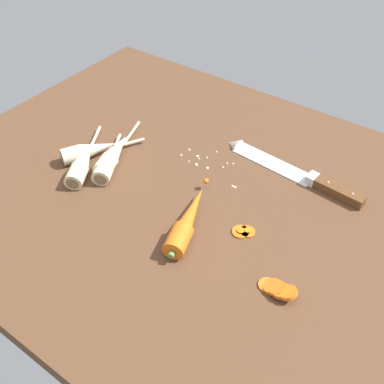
# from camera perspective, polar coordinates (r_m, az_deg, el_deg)

# --- Properties ---
(ground_plane) EXTENTS (1.20, 0.90, 0.04)m
(ground_plane) POSITION_cam_1_polar(r_m,az_deg,el_deg) (0.98, 0.68, -0.85)
(ground_plane) COLOR brown
(chefs_knife) EXTENTS (0.35, 0.06, 0.04)m
(chefs_knife) POSITION_cam_1_polar(r_m,az_deg,el_deg) (1.03, 12.24, 2.84)
(chefs_knife) COLOR silver
(chefs_knife) RESTS_ON ground_plane
(whole_carrot) EXTENTS (0.09, 0.22, 0.04)m
(whole_carrot) POSITION_cam_1_polar(r_m,az_deg,el_deg) (0.87, -0.63, -3.74)
(whole_carrot) COLOR orange
(whole_carrot) RESTS_ON ground_plane
(parsnip_front) EXTENTS (0.12, 0.18, 0.04)m
(parsnip_front) POSITION_cam_1_polar(r_m,az_deg,el_deg) (1.07, -12.91, 5.18)
(parsnip_front) COLOR beige
(parsnip_front) RESTS_ON ground_plane
(parsnip_mid_left) EXTENTS (0.11, 0.17, 0.04)m
(parsnip_mid_left) POSITION_cam_1_polar(r_m,az_deg,el_deg) (1.03, -10.79, 3.68)
(parsnip_mid_left) COLOR beige
(parsnip_mid_left) RESTS_ON ground_plane
(parsnip_mid_right) EXTENTS (0.09, 0.21, 0.04)m
(parsnip_mid_right) POSITION_cam_1_polar(r_m,az_deg,el_deg) (1.05, -9.90, 4.86)
(parsnip_mid_right) COLOR beige
(parsnip_mid_right) RESTS_ON ground_plane
(parsnip_back) EXTENTS (0.13, 0.21, 0.04)m
(parsnip_back) POSITION_cam_1_polar(r_m,az_deg,el_deg) (1.04, -13.78, 3.75)
(parsnip_back) COLOR beige
(parsnip_back) RESTS_ON ground_plane
(carrot_slice_stack) EXTENTS (0.07, 0.04, 0.03)m
(carrot_slice_stack) POSITION_cam_1_polar(r_m,az_deg,el_deg) (0.80, 10.81, -12.01)
(carrot_slice_stack) COLOR orange
(carrot_slice_stack) RESTS_ON ground_plane
(carrot_slice_stray_near) EXTENTS (0.03, 0.03, 0.01)m
(carrot_slice_stray_near) POSITION_cam_1_polar(r_m,az_deg,el_deg) (0.89, 7.07, -4.96)
(carrot_slice_stray_near) COLOR orange
(carrot_slice_stray_near) RESTS_ON ground_plane
(carrot_slice_stray_mid) EXTENTS (0.03, 0.03, 0.01)m
(carrot_slice_stray_mid) POSITION_cam_1_polar(r_m,az_deg,el_deg) (0.88, 6.23, -4.98)
(carrot_slice_stray_mid) COLOR orange
(carrot_slice_stray_mid) RESTS_ON ground_plane
(mince_crumbs) EXTENTS (0.17, 0.09, 0.01)m
(mince_crumbs) POSITION_cam_1_polar(r_m,az_deg,el_deg) (1.03, 1.92, 3.61)
(mince_crumbs) COLOR beige
(mince_crumbs) RESTS_ON ground_plane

